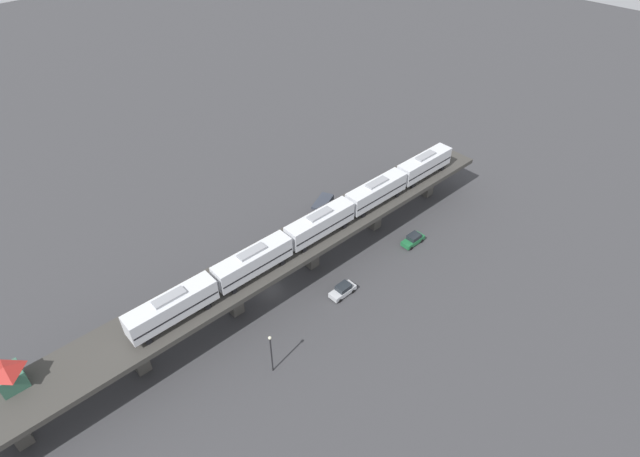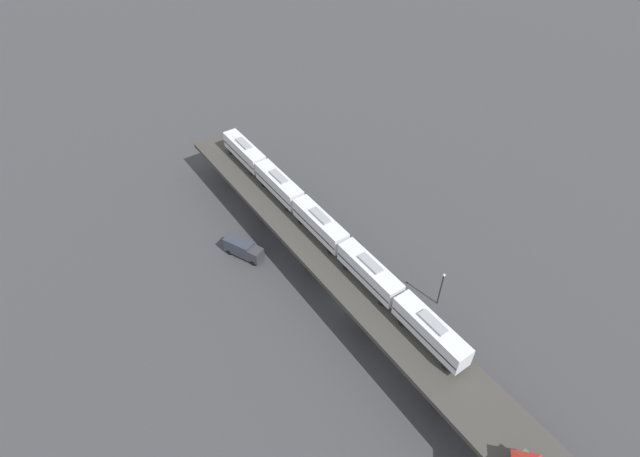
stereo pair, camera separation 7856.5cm
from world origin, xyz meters
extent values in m
plane|color=#38383A|center=(0.00, 0.00, 0.00)|extent=(400.00, 400.00, 0.00)
cube|color=#393733|center=(0.00, 0.00, 6.35)|extent=(12.48, 92.28, 0.80)
cube|color=#47443F|center=(-1.71, -38.46, 2.98)|extent=(1.88, 1.88, 5.95)
cube|color=#47443F|center=(-1.04, -23.48, 2.98)|extent=(1.88, 1.88, 5.95)
cube|color=#47443F|center=(-0.38, -8.49, 2.98)|extent=(1.88, 1.88, 5.95)
cube|color=#47443F|center=(0.29, 6.49, 2.98)|extent=(1.88, 1.88, 5.95)
cube|color=#47443F|center=(0.96, 21.48, 2.98)|extent=(1.88, 1.88, 5.95)
cube|color=silver|center=(-2.92, -34.19, 9.29)|extent=(3.33, 12.11, 3.10)
cube|color=black|center=(-2.92, -34.19, 8.99)|extent=(3.36, 11.87, 0.24)
cube|color=gray|center=(-2.92, -34.19, 11.02)|extent=(1.59, 4.26, 0.36)
cylinder|color=black|center=(-4.30, -38.33, 7.17)|extent=(0.26, 0.85, 0.84)
cylinder|color=black|center=(-1.92, -38.44, 7.17)|extent=(0.26, 0.85, 0.84)
cylinder|color=black|center=(-3.92, -29.94, 7.17)|extent=(0.26, 0.85, 0.84)
cylinder|color=black|center=(-1.55, -30.05, 7.17)|extent=(0.26, 0.85, 0.84)
cube|color=silver|center=(-2.36, -21.60, 9.29)|extent=(3.33, 12.11, 3.10)
cube|color=black|center=(-2.36, -21.60, 8.99)|extent=(3.36, 11.87, 0.24)
cube|color=gray|center=(-2.36, -21.60, 11.02)|extent=(1.59, 4.26, 0.36)
cylinder|color=black|center=(-3.74, -25.75, 7.17)|extent=(0.26, 0.85, 0.84)
cylinder|color=black|center=(-1.36, -25.85, 7.17)|extent=(0.26, 0.85, 0.84)
cylinder|color=black|center=(-3.36, -17.35, 7.17)|extent=(0.26, 0.85, 0.84)
cylinder|color=black|center=(-0.99, -17.46, 7.17)|extent=(0.26, 0.85, 0.84)
cube|color=silver|center=(-1.80, -9.01, 9.29)|extent=(3.33, 12.11, 3.10)
cube|color=black|center=(-1.80, -9.01, 8.99)|extent=(3.36, 11.87, 0.24)
cube|color=gray|center=(-1.80, -9.01, 11.02)|extent=(1.59, 4.26, 0.36)
cylinder|color=black|center=(-3.18, -13.16, 7.17)|extent=(0.26, 0.85, 0.84)
cylinder|color=black|center=(-0.80, -13.26, 7.17)|extent=(0.26, 0.85, 0.84)
cylinder|color=black|center=(-2.80, -4.77, 7.17)|extent=(0.26, 0.85, 0.84)
cylinder|color=black|center=(-0.43, -4.87, 7.17)|extent=(0.26, 0.85, 0.84)
cube|color=silver|center=(-1.24, 3.57, 9.29)|extent=(3.33, 12.11, 3.10)
cube|color=black|center=(-1.24, 3.57, 8.99)|extent=(3.36, 11.87, 0.24)
cube|color=gray|center=(-1.24, 3.57, 11.02)|extent=(1.59, 4.26, 0.36)
cylinder|color=black|center=(-2.62, -0.57, 7.17)|extent=(0.26, 0.85, 0.84)
cylinder|color=black|center=(-0.24, -0.68, 7.17)|extent=(0.26, 0.85, 0.84)
cylinder|color=black|center=(-2.24, 7.82, 7.17)|extent=(0.26, 0.85, 0.84)
cylinder|color=black|center=(0.13, 7.72, 7.17)|extent=(0.26, 0.85, 0.84)
cube|color=silver|center=(-0.68, 16.16, 9.29)|extent=(3.33, 12.11, 3.10)
cube|color=black|center=(-0.68, 16.16, 8.99)|extent=(3.36, 11.87, 0.24)
cube|color=gray|center=(-0.68, 16.16, 11.02)|extent=(1.59, 4.26, 0.36)
cylinder|color=black|center=(-2.06, 12.02, 7.17)|extent=(0.26, 0.85, 0.84)
cylinder|color=black|center=(0.32, 11.91, 7.17)|extent=(0.26, 0.85, 0.84)
cylinder|color=black|center=(-1.68, 20.41, 7.17)|extent=(0.26, 0.85, 0.84)
cylinder|color=black|center=(0.69, 20.30, 7.17)|extent=(0.26, 0.85, 0.84)
cube|color=#B7BABF|center=(-8.51, -7.23, 0.73)|extent=(1.94, 4.46, 0.80)
cube|color=#1E2328|center=(-8.51, -7.38, 1.51)|extent=(1.71, 2.25, 0.76)
cylinder|color=black|center=(-9.41, -8.64, 0.33)|extent=(0.26, 0.67, 0.66)
cylinder|color=black|center=(-7.70, -8.69, 0.33)|extent=(0.26, 0.67, 0.66)
cylinder|color=black|center=(-9.32, -5.78, 0.33)|extent=(0.26, 0.67, 0.66)
cylinder|color=black|center=(-7.61, -5.83, 0.33)|extent=(0.26, 0.67, 0.66)
cube|color=#1E6638|center=(-8.83, -24.59, 0.73)|extent=(1.99, 4.48, 0.80)
cube|color=#1E2328|center=(-8.84, -24.74, 1.51)|extent=(1.74, 2.27, 0.76)
cylinder|color=black|center=(-9.75, -25.98, 0.33)|extent=(0.27, 0.67, 0.66)
cylinder|color=black|center=(-8.04, -26.06, 0.33)|extent=(0.27, 0.67, 0.66)
cylinder|color=black|center=(-9.62, -23.12, 0.33)|extent=(0.27, 0.67, 0.66)
cylinder|color=black|center=(-7.91, -23.20, 0.33)|extent=(0.27, 0.67, 0.66)
cube|color=#333338|center=(6.66, -16.10, 1.65)|extent=(2.78, 2.67, 2.30)
cube|color=#2D333D|center=(7.99, -19.44, 1.85)|extent=(4.06, 5.68, 2.70)
cylinder|color=black|center=(7.57, -15.73, 0.50)|extent=(0.70, 1.06, 1.00)
cylinder|color=black|center=(5.74, -16.46, 0.50)|extent=(0.70, 1.06, 1.00)
cylinder|color=black|center=(9.53, -20.51, 0.50)|extent=(0.70, 1.06, 1.00)
cylinder|color=black|center=(7.61, -21.27, 0.50)|extent=(0.70, 1.06, 1.00)
cylinder|color=black|center=(-11.40, 9.35, 3.25)|extent=(0.20, 0.20, 6.50)
sphere|color=beige|center=(-11.40, 9.35, 6.72)|extent=(0.44, 0.44, 0.44)
camera|label=1|loc=(-43.89, 32.84, 56.39)|focal=28.00mm
camera|label=2|loc=(34.22, 37.97, 63.15)|focal=28.00mm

